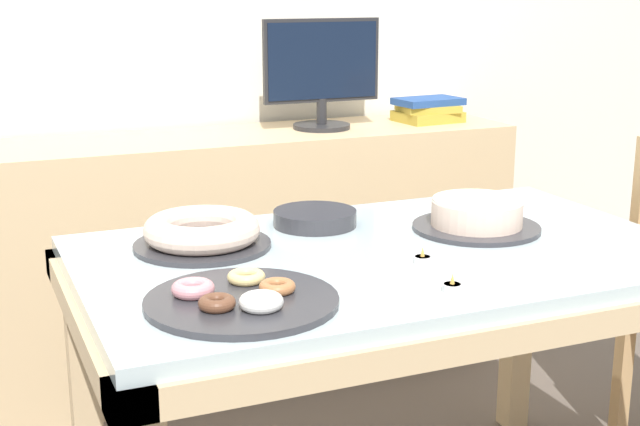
{
  "coord_description": "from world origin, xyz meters",
  "views": [
    {
      "loc": [
        -0.9,
        -1.74,
        1.34
      ],
      "look_at": [
        -0.1,
        0.16,
        0.81
      ],
      "focal_mm": 50.0,
      "sensor_mm": 36.0,
      "label": 1
    }
  ],
  "objects_px": {
    "cake_golden_bundt": "(202,232)",
    "tealight_right_edge": "(452,287)",
    "cake_chocolate_round": "(477,216)",
    "plate_stack": "(315,218)",
    "pastry_platter": "(240,298)",
    "tealight_left_edge": "(422,259)",
    "computer_monitor": "(322,74)",
    "book_stack": "(428,110)",
    "tealight_centre": "(453,206)"
  },
  "relations": [
    {
      "from": "cake_chocolate_round",
      "to": "tealight_right_edge",
      "type": "distance_m",
      "value": 0.47
    },
    {
      "from": "book_stack",
      "to": "cake_chocolate_round",
      "type": "xyz_separation_m",
      "value": [
        -0.45,
        -1.03,
        -0.11
      ]
    },
    {
      "from": "book_stack",
      "to": "cake_chocolate_round",
      "type": "height_order",
      "value": "book_stack"
    },
    {
      "from": "cake_chocolate_round",
      "to": "cake_golden_bundt",
      "type": "distance_m",
      "value": 0.68
    },
    {
      "from": "cake_chocolate_round",
      "to": "tealight_left_edge",
      "type": "bearing_deg",
      "value": -143.85
    },
    {
      "from": "tealight_left_edge",
      "to": "cake_chocolate_round",
      "type": "bearing_deg",
      "value": 36.15
    },
    {
      "from": "computer_monitor",
      "to": "cake_chocolate_round",
      "type": "xyz_separation_m",
      "value": [
        -0.02,
        -1.03,
        -0.26
      ]
    },
    {
      "from": "cake_golden_bundt",
      "to": "tealight_centre",
      "type": "height_order",
      "value": "cake_golden_bundt"
    },
    {
      "from": "cake_golden_bundt",
      "to": "pastry_platter",
      "type": "bearing_deg",
      "value": -95.27
    },
    {
      "from": "computer_monitor",
      "to": "cake_chocolate_round",
      "type": "height_order",
      "value": "computer_monitor"
    },
    {
      "from": "cake_chocolate_round",
      "to": "cake_golden_bundt",
      "type": "height_order",
      "value": "cake_chocolate_round"
    },
    {
      "from": "cake_chocolate_round",
      "to": "tealight_right_edge",
      "type": "bearing_deg",
      "value": -128.28
    },
    {
      "from": "tealight_left_edge",
      "to": "plate_stack",
      "type": "bearing_deg",
      "value": 104.16
    },
    {
      "from": "computer_monitor",
      "to": "tealight_centre",
      "type": "height_order",
      "value": "computer_monitor"
    },
    {
      "from": "book_stack",
      "to": "cake_golden_bundt",
      "type": "xyz_separation_m",
      "value": [
        -1.12,
        -0.92,
        -0.11
      ]
    },
    {
      "from": "pastry_platter",
      "to": "tealight_right_edge",
      "type": "distance_m",
      "value": 0.42
    },
    {
      "from": "pastry_platter",
      "to": "tealight_centre",
      "type": "xyz_separation_m",
      "value": [
        0.76,
        0.48,
        -0.0
      ]
    },
    {
      "from": "computer_monitor",
      "to": "tealight_centre",
      "type": "relative_size",
      "value": 10.6
    },
    {
      "from": "computer_monitor",
      "to": "tealight_right_edge",
      "type": "relative_size",
      "value": 10.6
    },
    {
      "from": "book_stack",
      "to": "tealight_centre",
      "type": "height_order",
      "value": "book_stack"
    },
    {
      "from": "cake_chocolate_round",
      "to": "tealight_right_edge",
      "type": "xyz_separation_m",
      "value": [
        -0.29,
        -0.37,
        -0.03
      ]
    },
    {
      "from": "tealight_centre",
      "to": "tealight_left_edge",
      "type": "bearing_deg",
      "value": -128.69
    },
    {
      "from": "cake_golden_bundt",
      "to": "book_stack",
      "type": "bearing_deg",
      "value": 39.49
    },
    {
      "from": "cake_golden_bundt",
      "to": "tealight_right_edge",
      "type": "xyz_separation_m",
      "value": [
        0.37,
        -0.49,
        -0.03
      ]
    },
    {
      "from": "book_stack",
      "to": "pastry_platter",
      "type": "relative_size",
      "value": 0.67
    },
    {
      "from": "pastry_platter",
      "to": "tealight_right_edge",
      "type": "xyz_separation_m",
      "value": [
        0.41,
        -0.09,
        -0.0
      ]
    },
    {
      "from": "pastry_platter",
      "to": "cake_golden_bundt",
      "type": "bearing_deg",
      "value": 84.73
    },
    {
      "from": "computer_monitor",
      "to": "cake_chocolate_round",
      "type": "bearing_deg",
      "value": -91.29
    },
    {
      "from": "book_stack",
      "to": "tealight_left_edge",
      "type": "xyz_separation_m",
      "value": [
        -0.71,
        -1.22,
        -0.13
      ]
    },
    {
      "from": "tealight_left_edge",
      "to": "tealight_right_edge",
      "type": "bearing_deg",
      "value": -101.1
    },
    {
      "from": "book_stack",
      "to": "tealight_left_edge",
      "type": "bearing_deg",
      "value": -119.98
    },
    {
      "from": "plate_stack",
      "to": "tealight_right_edge",
      "type": "relative_size",
      "value": 5.25
    },
    {
      "from": "computer_monitor",
      "to": "cake_golden_bundt",
      "type": "xyz_separation_m",
      "value": [
        -0.69,
        -0.92,
        -0.25
      ]
    },
    {
      "from": "computer_monitor",
      "to": "tealight_centre",
      "type": "distance_m",
      "value": 0.88
    },
    {
      "from": "book_stack",
      "to": "tealight_left_edge",
      "type": "distance_m",
      "value": 1.42
    },
    {
      "from": "cake_chocolate_round",
      "to": "tealight_left_edge",
      "type": "xyz_separation_m",
      "value": [
        -0.26,
        -0.19,
        -0.03
      ]
    },
    {
      "from": "cake_chocolate_round",
      "to": "plate_stack",
      "type": "distance_m",
      "value": 0.4
    },
    {
      "from": "pastry_platter",
      "to": "book_stack",
      "type": "bearing_deg",
      "value": 48.77
    },
    {
      "from": "cake_chocolate_round",
      "to": "cake_golden_bundt",
      "type": "bearing_deg",
      "value": 170.18
    },
    {
      "from": "computer_monitor",
      "to": "pastry_platter",
      "type": "distance_m",
      "value": 1.53
    },
    {
      "from": "computer_monitor",
      "to": "plate_stack",
      "type": "height_order",
      "value": "computer_monitor"
    },
    {
      "from": "book_stack",
      "to": "tealight_left_edge",
      "type": "relative_size",
      "value": 6.21
    },
    {
      "from": "book_stack",
      "to": "pastry_platter",
      "type": "bearing_deg",
      "value": -131.23
    },
    {
      "from": "computer_monitor",
      "to": "plate_stack",
      "type": "distance_m",
      "value": 0.96
    },
    {
      "from": "pastry_platter",
      "to": "tealight_left_edge",
      "type": "height_order",
      "value": "pastry_platter"
    },
    {
      "from": "tealight_right_edge",
      "to": "tealight_centre",
      "type": "bearing_deg",
      "value": 58.72
    },
    {
      "from": "tealight_centre",
      "to": "cake_chocolate_round",
      "type": "bearing_deg",
      "value": -105.39
    },
    {
      "from": "cake_golden_bundt",
      "to": "pastry_platter",
      "type": "relative_size",
      "value": 0.85
    },
    {
      "from": "cake_golden_bundt",
      "to": "plate_stack",
      "type": "relative_size",
      "value": 1.52
    },
    {
      "from": "tealight_left_edge",
      "to": "tealight_centre",
      "type": "bearing_deg",
      "value": 51.31
    }
  ]
}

